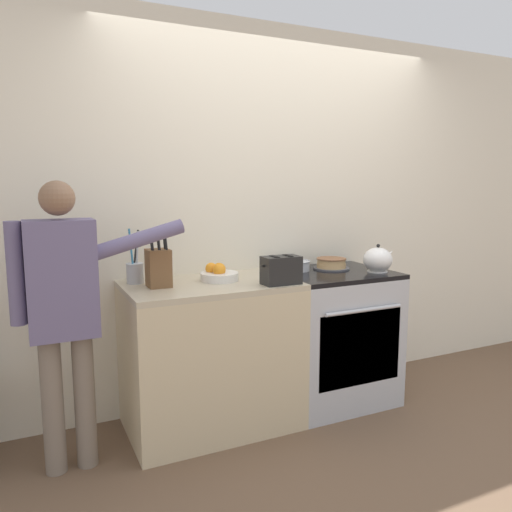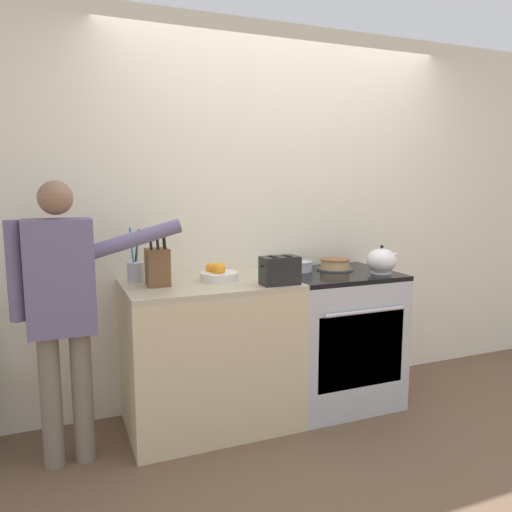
{
  "view_description": "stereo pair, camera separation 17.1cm",
  "coord_description": "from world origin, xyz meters",
  "px_view_note": "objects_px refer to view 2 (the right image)",
  "views": [
    {
      "loc": [
        -1.67,
        -2.5,
        1.53
      ],
      "look_at": [
        -0.35,
        0.29,
        1.07
      ],
      "focal_mm": 35.0,
      "sensor_mm": 36.0,
      "label": 1
    },
    {
      "loc": [
        -1.52,
        -2.57,
        1.53
      ],
      "look_at": [
        -0.35,
        0.29,
        1.07
      ],
      "focal_mm": 35.0,
      "sensor_mm": 36.0,
      "label": 2
    }
  ],
  "objects_px": {
    "mixing_bowl": "(298,266)",
    "fruit_bowl": "(218,274)",
    "layer_cake": "(335,265)",
    "knife_block": "(158,267)",
    "stove_range": "(335,337)",
    "person_baker": "(63,300)",
    "utensil_crock": "(136,270)",
    "toaster": "(280,270)",
    "tea_kettle": "(382,261)"
  },
  "relations": [
    {
      "from": "mixing_bowl",
      "to": "fruit_bowl",
      "type": "bearing_deg",
      "value": -170.19
    },
    {
      "from": "layer_cake",
      "to": "knife_block",
      "type": "bearing_deg",
      "value": -176.72
    },
    {
      "from": "mixing_bowl",
      "to": "fruit_bowl",
      "type": "xyz_separation_m",
      "value": [
        -0.61,
        -0.11,
        0.0
      ]
    },
    {
      "from": "stove_range",
      "to": "person_baker",
      "type": "bearing_deg",
      "value": -175.64
    },
    {
      "from": "mixing_bowl",
      "to": "utensil_crock",
      "type": "relative_size",
      "value": 0.62
    },
    {
      "from": "toaster",
      "to": "knife_block",
      "type": "bearing_deg",
      "value": 160.66
    },
    {
      "from": "fruit_bowl",
      "to": "toaster",
      "type": "bearing_deg",
      "value": -40.67
    },
    {
      "from": "tea_kettle",
      "to": "utensil_crock",
      "type": "xyz_separation_m",
      "value": [
        -1.58,
        0.33,
        -0.01
      ]
    },
    {
      "from": "stove_range",
      "to": "toaster",
      "type": "xyz_separation_m",
      "value": [
        -0.53,
        -0.22,
        0.55
      ]
    },
    {
      "from": "person_baker",
      "to": "layer_cake",
      "type": "bearing_deg",
      "value": 14.43
    },
    {
      "from": "person_baker",
      "to": "mixing_bowl",
      "type": "bearing_deg",
      "value": 17.57
    },
    {
      "from": "stove_range",
      "to": "utensil_crock",
      "type": "distance_m",
      "value": 1.44
    },
    {
      "from": "utensil_crock",
      "to": "tea_kettle",
      "type": "bearing_deg",
      "value": -11.63
    },
    {
      "from": "stove_range",
      "to": "layer_cake",
      "type": "relative_size",
      "value": 3.61
    },
    {
      "from": "tea_kettle",
      "to": "knife_block",
      "type": "bearing_deg",
      "value": 173.79
    },
    {
      "from": "tea_kettle",
      "to": "toaster",
      "type": "height_order",
      "value": "tea_kettle"
    },
    {
      "from": "utensil_crock",
      "to": "stove_range",
      "type": "bearing_deg",
      "value": -7.9
    },
    {
      "from": "knife_block",
      "to": "stove_range",
      "type": "bearing_deg",
      "value": -0.88
    },
    {
      "from": "utensil_crock",
      "to": "knife_block",
      "type": "bearing_deg",
      "value": -57.92
    },
    {
      "from": "stove_range",
      "to": "utensil_crock",
      "type": "xyz_separation_m",
      "value": [
        -1.32,
        0.18,
        0.53
      ]
    },
    {
      "from": "stove_range",
      "to": "person_baker",
      "type": "height_order",
      "value": "person_baker"
    },
    {
      "from": "fruit_bowl",
      "to": "person_baker",
      "type": "bearing_deg",
      "value": -169.38
    },
    {
      "from": "person_baker",
      "to": "knife_block",
      "type": "bearing_deg",
      "value": 23.25
    },
    {
      "from": "knife_block",
      "to": "fruit_bowl",
      "type": "relative_size",
      "value": 1.33
    },
    {
      "from": "tea_kettle",
      "to": "person_baker",
      "type": "height_order",
      "value": "person_baker"
    },
    {
      "from": "stove_range",
      "to": "tea_kettle",
      "type": "bearing_deg",
      "value": -28.65
    },
    {
      "from": "utensil_crock",
      "to": "fruit_bowl",
      "type": "distance_m",
      "value": 0.51
    },
    {
      "from": "fruit_bowl",
      "to": "stove_range",
      "type": "bearing_deg",
      "value": -2.61
    },
    {
      "from": "tea_kettle",
      "to": "knife_block",
      "type": "relative_size",
      "value": 0.77
    },
    {
      "from": "fruit_bowl",
      "to": "tea_kettle",
      "type": "bearing_deg",
      "value": -9.34
    },
    {
      "from": "knife_block",
      "to": "layer_cake",
      "type": "bearing_deg",
      "value": 3.28
    },
    {
      "from": "utensil_crock",
      "to": "fruit_bowl",
      "type": "xyz_separation_m",
      "value": [
        0.49,
        -0.15,
        -0.03
      ]
    },
    {
      "from": "toaster",
      "to": "stove_range",
      "type": "bearing_deg",
      "value": 22.58
    },
    {
      "from": "stove_range",
      "to": "layer_cake",
      "type": "distance_m",
      "value": 0.51
    },
    {
      "from": "tea_kettle",
      "to": "utensil_crock",
      "type": "relative_size",
      "value": 0.72
    },
    {
      "from": "mixing_bowl",
      "to": "fruit_bowl",
      "type": "height_order",
      "value": "fruit_bowl"
    },
    {
      "from": "fruit_bowl",
      "to": "mixing_bowl",
      "type": "bearing_deg",
      "value": 9.81
    },
    {
      "from": "mixing_bowl",
      "to": "knife_block",
      "type": "xyz_separation_m",
      "value": [
        -0.99,
        -0.13,
        0.08
      ]
    },
    {
      "from": "stove_range",
      "to": "utensil_crock",
      "type": "bearing_deg",
      "value": 172.1
    },
    {
      "from": "fruit_bowl",
      "to": "person_baker",
      "type": "distance_m",
      "value": 0.93
    },
    {
      "from": "layer_cake",
      "to": "tea_kettle",
      "type": "xyz_separation_m",
      "value": [
        0.22,
        -0.23,
        0.05
      ]
    },
    {
      "from": "layer_cake",
      "to": "toaster",
      "type": "distance_m",
      "value": 0.65
    },
    {
      "from": "utensil_crock",
      "to": "toaster",
      "type": "height_order",
      "value": "utensil_crock"
    },
    {
      "from": "stove_range",
      "to": "fruit_bowl",
      "type": "relative_size",
      "value": 3.88
    },
    {
      "from": "layer_cake",
      "to": "fruit_bowl",
      "type": "height_order",
      "value": "fruit_bowl"
    },
    {
      "from": "layer_cake",
      "to": "fruit_bowl",
      "type": "bearing_deg",
      "value": -176.54
    },
    {
      "from": "knife_block",
      "to": "toaster",
      "type": "bearing_deg",
      "value": -19.34
    },
    {
      "from": "tea_kettle",
      "to": "utensil_crock",
      "type": "bearing_deg",
      "value": 168.37
    },
    {
      "from": "tea_kettle",
      "to": "fruit_bowl",
      "type": "height_order",
      "value": "tea_kettle"
    },
    {
      "from": "tea_kettle",
      "to": "mixing_bowl",
      "type": "relative_size",
      "value": 1.16
    }
  ]
}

